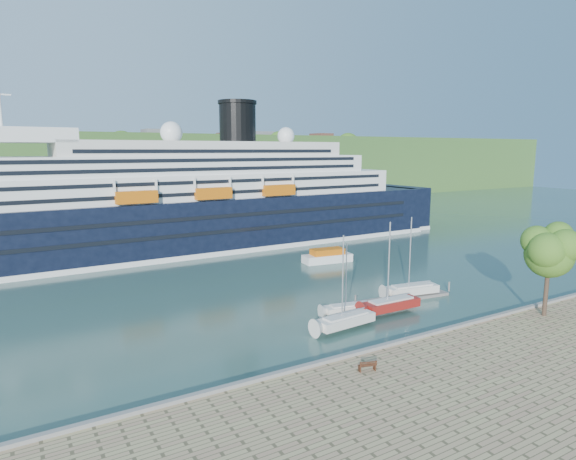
# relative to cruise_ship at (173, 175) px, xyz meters

# --- Properties ---
(ground) EXTENTS (400.00, 400.00, 0.00)m
(ground) POSITION_rel_cruise_ship_xyz_m (9.25, -55.53, -14.09)
(ground) COLOR #2B4D46
(ground) RESTS_ON ground
(far_hillside) EXTENTS (400.00, 50.00, 24.00)m
(far_hillside) POSITION_rel_cruise_ship_xyz_m (9.25, 89.47, -2.09)
(far_hillside) COLOR #2B5120
(far_hillside) RESTS_ON ground
(quay_coping) EXTENTS (220.00, 0.50, 0.30)m
(quay_coping) POSITION_rel_cruise_ship_xyz_m (9.25, -55.73, -12.94)
(quay_coping) COLOR slate
(quay_coping) RESTS_ON promenade
(cruise_ship) EXTENTS (125.84, 20.89, 28.18)m
(cruise_ship) POSITION_rel_cruise_ship_xyz_m (0.00, 0.00, 0.00)
(cruise_ship) COLOR black
(cruise_ship) RESTS_ON ground
(park_bench) EXTENTS (1.66, 1.08, 0.99)m
(park_bench) POSITION_rel_cruise_ship_xyz_m (-2.38, -58.65, -12.60)
(park_bench) COLOR #432313
(park_bench) RESTS_ON promenade
(promenade_tree) EXTENTS (6.66, 6.66, 11.03)m
(promenade_tree) POSITION_rel_cruise_ship_xyz_m (22.72, -57.96, -7.57)
(promenade_tree) COLOR #335B17
(promenade_tree) RESTS_ON promenade
(floating_pontoon) EXTENTS (16.40, 3.78, 0.36)m
(floating_pontoon) POSITION_rel_cruise_ship_xyz_m (14.14, -43.58, -13.91)
(floating_pontoon) COLOR gray
(floating_pontoon) RESTS_ON ground
(sailboat_white_near) EXTENTS (7.64, 2.68, 9.68)m
(sailboat_white_near) POSITION_rel_cruise_ship_xyz_m (3.23, -48.36, -9.25)
(sailboat_white_near) COLOR silver
(sailboat_white_near) RESTS_ON ground
(sailboat_red) EXTENTS (7.98, 2.37, 10.25)m
(sailboat_red) POSITION_rel_cruise_ship_xyz_m (10.87, -46.89, -8.96)
(sailboat_red) COLOR maroon
(sailboat_red) RESTS_ON ground
(sailboat_white_far) EXTENTS (7.95, 3.44, 9.94)m
(sailboat_white_far) POSITION_rel_cruise_ship_xyz_m (17.44, -43.59, -9.12)
(sailboat_white_far) COLOR silver
(sailboat_white_far) RESTS_ON ground
(tender_launch) EXTENTS (8.74, 3.92, 2.33)m
(tender_launch) POSITION_rel_cruise_ship_xyz_m (19.23, -22.02, -12.92)
(tender_launch) COLOR #C75C0B
(tender_launch) RESTS_ON ground
(sailboat_extra) EXTENTS (6.50, 2.97, 8.11)m
(sailboat_extra) POSITION_rel_cruise_ship_xyz_m (6.18, -45.07, -10.03)
(sailboat_extra) COLOR silver
(sailboat_extra) RESTS_ON ground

